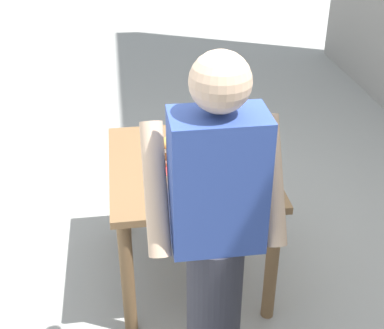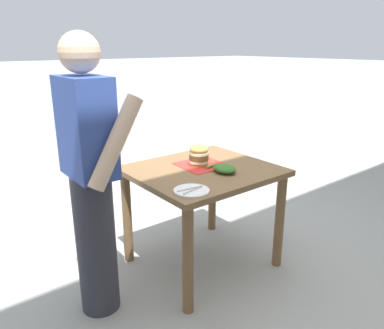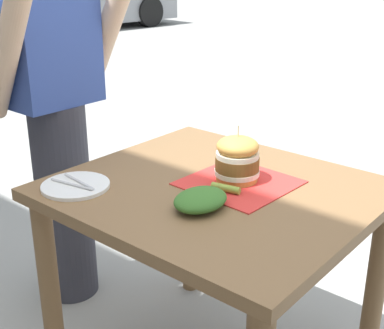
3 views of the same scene
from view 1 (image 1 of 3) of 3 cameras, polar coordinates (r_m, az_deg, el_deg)
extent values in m
plane|color=#9E9E99|center=(3.39, -0.24, -11.13)|extent=(80.00, 80.00, 0.00)
cube|color=brown|center=(2.94, -0.27, -0.19)|extent=(0.88, 0.98, 0.04)
cylinder|color=brown|center=(3.57, 4.85, -1.56)|extent=(0.07, 0.07, 0.73)
cylinder|color=brown|center=(3.49, -7.39, -2.47)|extent=(0.07, 0.07, 0.73)
cylinder|color=brown|center=(2.90, 8.49, -10.54)|extent=(0.07, 0.07, 0.73)
cylinder|color=brown|center=(2.81, -6.88, -12.00)|extent=(0.07, 0.07, 0.73)
cube|color=red|center=(2.96, -1.69, 0.53)|extent=(0.34, 0.34, 0.00)
cylinder|color=gold|center=(2.94, -1.87, 0.53)|extent=(0.14, 0.14, 0.02)
cylinder|color=silver|center=(2.93, -1.88, 0.84)|extent=(0.15, 0.15, 0.02)
cylinder|color=brown|center=(2.92, -1.89, 1.36)|extent=(0.14, 0.14, 0.04)
cylinder|color=silver|center=(2.90, -1.90, 1.88)|extent=(0.14, 0.14, 0.02)
ellipsoid|color=gold|center=(2.89, -1.91, 2.37)|extent=(0.14, 0.14, 0.07)
cylinder|color=#D1B77F|center=(2.87, -1.92, 3.13)|extent=(0.00, 0.00, 0.05)
cylinder|color=#8EA83D|center=(2.98, 0.00, 0.99)|extent=(0.04, 0.10, 0.02)
cylinder|color=white|center=(2.70, 7.01, -2.91)|extent=(0.22, 0.22, 0.01)
cylinder|color=silver|center=(2.70, 7.33, -2.71)|extent=(0.04, 0.17, 0.01)
cylinder|color=silver|center=(2.69, 6.71, -2.76)|extent=(0.03, 0.17, 0.01)
ellipsoid|color=#386B28|center=(3.00, 2.53, 1.43)|extent=(0.18, 0.14, 0.05)
cylinder|color=#33333D|center=(2.48, 2.31, -16.22)|extent=(0.24, 0.24, 0.90)
cube|color=#334C9E|center=(2.01, 2.74, -1.85)|extent=(0.36, 0.22, 0.56)
sphere|color=beige|center=(1.83, 3.05, 8.79)|extent=(0.22, 0.22, 0.22)
cylinder|color=beige|center=(2.14, 8.50, -1.65)|extent=(0.09, 0.34, 0.50)
cylinder|color=beige|center=(2.06, -3.90, -2.61)|extent=(0.09, 0.34, 0.50)
camera|label=2|loc=(2.54, 58.01, 1.15)|focal=35.00mm
camera|label=3|loc=(3.90, 17.25, 17.62)|focal=50.00mm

